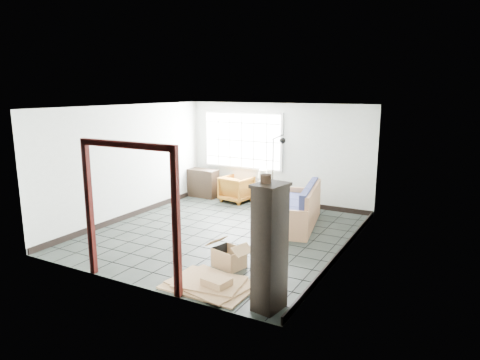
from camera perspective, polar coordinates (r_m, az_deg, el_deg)
The scene contains 15 objects.
ground at distance 8.98m, azimuth -2.24°, elevation -7.07°, with size 5.50×5.50×0.00m, color black.
room_shell at distance 8.61m, azimuth -2.23°, elevation 3.62°, with size 5.02×5.52×2.61m.
window_panel at distance 11.41m, azimuth 0.33°, elevation 5.28°, with size 2.32×0.08×1.52m.
doorway_trim at distance 6.51m, azimuth -14.58°, elevation -2.16°, with size 1.80×0.08×2.20m.
futon_sofa at distance 9.43m, azimuth 7.95°, elevation -4.12°, with size 1.18×2.19×0.92m.
armchair at distance 11.37m, azimuth -0.45°, elevation -1.01°, with size 0.73×0.68×0.75m, color brown.
side_table at distance 10.99m, azimuth 3.37°, elevation -1.31°, with size 0.59×0.59×0.50m.
table_lamp at distance 10.96m, azimuth 3.07°, elevation 0.71°, with size 0.29×0.29×0.42m.
projector at distance 11.02m, azimuth 3.23°, elevation -0.51°, with size 0.34×0.29×0.11m.
floor_lamp at distance 10.70m, azimuth 4.98°, elevation 1.52°, with size 0.52×0.32×1.87m.
console_shelf at distance 11.94m, azimuth -5.23°, elevation -0.37°, with size 1.01×0.42×0.77m.
tall_shelf at distance 5.74m, azimuth 3.98°, elevation -8.87°, with size 0.44×0.53×1.75m.
pot at distance 5.52m, azimuth 3.47°, elevation 0.18°, with size 0.19×0.19×0.11m.
open_box at distance 7.30m, azimuth -1.47°, elevation -10.30°, with size 0.86×0.57×0.45m.
cardboard_pile at distance 6.67m, azimuth -3.90°, elevation -13.61°, with size 1.33×1.08×0.19m.
Camera 1 is at (4.36, -7.29, 2.92)m, focal length 32.00 mm.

